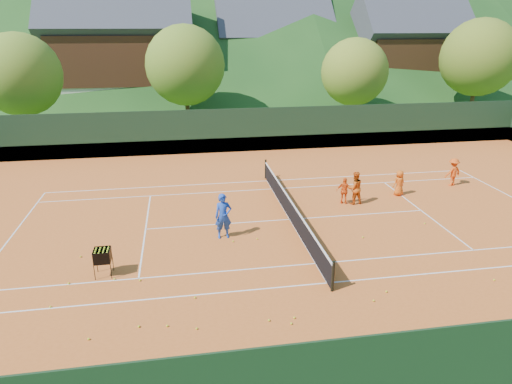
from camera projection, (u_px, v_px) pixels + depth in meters
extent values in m
plane|color=#2E571B|center=(290.00, 220.00, 20.68)|extent=(400.00, 400.00, 0.00)
cube|color=#C55920|center=(290.00, 220.00, 20.67)|extent=(40.00, 24.00, 0.02)
imported|color=#1B42B2|center=(223.00, 216.00, 18.61)|extent=(0.72, 0.49, 1.91)
imported|color=#D15512|center=(355.00, 188.00, 22.22)|extent=(0.87, 0.71, 1.64)
imported|color=#F55B15|center=(344.00, 191.00, 22.27)|extent=(0.84, 0.60, 1.32)
imported|color=#DE5A13|center=(399.00, 183.00, 23.38)|extent=(0.73, 0.57, 1.33)
imported|color=#F15415|center=(453.00, 172.00, 24.80)|extent=(1.09, 0.79, 1.52)
sphere|color=#CEDF25|center=(291.00, 323.00, 13.43)|extent=(0.07, 0.07, 0.07)
sphere|color=#CEDF25|center=(257.00, 239.00, 18.72)|extent=(0.07, 0.07, 0.07)
sphere|color=#CEDF25|center=(374.00, 301.00, 14.54)|extent=(0.07, 0.07, 0.07)
sphere|color=#CEDF25|center=(167.00, 326.00, 13.33)|extent=(0.07, 0.07, 0.07)
sphere|color=#CEDF25|center=(233.00, 241.00, 18.51)|extent=(0.07, 0.07, 0.07)
sphere|color=#CEDF25|center=(115.00, 279.00, 15.79)|extent=(0.07, 0.07, 0.07)
sphere|color=#CEDF25|center=(454.00, 337.00, 12.84)|extent=(0.07, 0.07, 0.07)
sphere|color=#CEDF25|center=(494.00, 280.00, 15.72)|extent=(0.07, 0.07, 0.07)
sphere|color=#CEDF25|center=(69.00, 283.00, 15.51)|extent=(0.07, 0.07, 0.07)
sphere|color=#CEDF25|center=(425.00, 223.00, 20.17)|extent=(0.07, 0.07, 0.07)
sphere|color=#CEDF25|center=(195.00, 297.00, 14.71)|extent=(0.07, 0.07, 0.07)
sphere|color=#CEDF25|center=(50.00, 307.00, 14.23)|extent=(0.07, 0.07, 0.07)
sphere|color=#CEDF25|center=(386.00, 292.00, 15.03)|extent=(0.07, 0.07, 0.07)
sphere|color=#CEDF25|center=(139.00, 326.00, 13.30)|extent=(0.07, 0.07, 0.07)
sphere|color=#CEDF25|center=(294.00, 318.00, 13.70)|extent=(0.07, 0.07, 0.07)
sphere|color=#CEDF25|center=(197.00, 329.00, 13.21)|extent=(0.07, 0.07, 0.07)
sphere|color=#CEDF25|center=(81.00, 257.00, 17.30)|extent=(0.07, 0.07, 0.07)
sphere|color=#CEDF25|center=(269.00, 320.00, 13.58)|extent=(0.07, 0.07, 0.07)
sphere|color=#CEDF25|center=(318.00, 263.00, 16.86)|extent=(0.07, 0.07, 0.07)
sphere|color=#CEDF25|center=(140.00, 280.00, 15.69)|extent=(0.07, 0.07, 0.07)
sphere|color=#CEDF25|center=(89.00, 339.00, 12.77)|extent=(0.07, 0.07, 0.07)
sphere|color=#CEDF25|center=(363.00, 237.00, 18.86)|extent=(0.07, 0.07, 0.07)
cube|color=silver|center=(10.00, 238.00, 18.83)|extent=(0.06, 10.97, 0.00)
cube|color=white|center=(327.00, 283.00, 15.59)|extent=(23.77, 0.06, 0.00)
cube|color=white|center=(267.00, 181.00, 25.74)|extent=(23.77, 0.06, 0.00)
cube|color=silver|center=(316.00, 263.00, 16.86)|extent=(23.77, 0.06, 0.00)
cube|color=silver|center=(272.00, 189.00, 24.48)|extent=(23.77, 0.06, 0.00)
cube|color=white|center=(146.00, 229.00, 19.68)|extent=(0.06, 8.23, 0.00)
cube|color=white|center=(421.00, 210.00, 21.66)|extent=(0.06, 8.23, 0.00)
cube|color=silver|center=(290.00, 219.00, 20.67)|extent=(12.80, 0.06, 0.00)
cube|color=white|center=(290.00, 219.00, 20.67)|extent=(0.06, 10.97, 0.00)
cube|color=black|center=(290.00, 210.00, 20.51)|extent=(0.03, 11.97, 0.90)
cube|color=white|center=(290.00, 200.00, 20.35)|extent=(0.05, 11.97, 0.06)
cylinder|color=black|center=(333.00, 276.00, 14.94)|extent=(0.10, 0.10, 1.10)
cylinder|color=black|center=(266.00, 169.00, 26.02)|extent=(0.10, 0.10, 1.10)
cube|color=black|center=(250.00, 130.00, 31.25)|extent=(40.00, 0.05, 3.00)
cube|color=#1A5C27|center=(250.00, 144.00, 31.60)|extent=(40.40, 0.05, 1.00)
cylinder|color=black|center=(95.00, 273.00, 15.71)|extent=(0.02, 0.02, 0.55)
cylinder|color=black|center=(111.00, 271.00, 15.79)|extent=(0.02, 0.02, 0.55)
cylinder|color=black|center=(97.00, 265.00, 16.21)|extent=(0.02, 0.02, 0.55)
cylinder|color=black|center=(113.00, 264.00, 16.30)|extent=(0.02, 0.02, 0.55)
cube|color=black|center=(103.00, 261.00, 15.91)|extent=(0.55, 0.55, 0.02)
cube|color=black|center=(101.00, 259.00, 15.58)|extent=(0.55, 0.02, 0.45)
cube|color=black|center=(103.00, 252.00, 16.08)|extent=(0.55, 0.02, 0.45)
cube|color=black|center=(94.00, 256.00, 15.79)|extent=(0.02, 0.55, 0.45)
cube|color=black|center=(110.00, 255.00, 15.87)|extent=(0.02, 0.55, 0.45)
sphere|color=#CCE526|center=(95.00, 254.00, 15.54)|extent=(0.07, 0.07, 0.07)
sphere|color=#CCE526|center=(95.00, 252.00, 15.67)|extent=(0.07, 0.07, 0.07)
sphere|color=#CCE526|center=(96.00, 250.00, 15.79)|extent=(0.07, 0.07, 0.07)
sphere|color=#CCE526|center=(96.00, 248.00, 15.92)|extent=(0.07, 0.07, 0.07)
sphere|color=#CCE526|center=(99.00, 253.00, 15.56)|extent=(0.07, 0.07, 0.07)
sphere|color=#CCE526|center=(99.00, 252.00, 15.69)|extent=(0.07, 0.07, 0.07)
sphere|color=#CCE526|center=(100.00, 250.00, 15.82)|extent=(0.07, 0.07, 0.07)
sphere|color=#CCE526|center=(100.00, 248.00, 15.94)|extent=(0.07, 0.07, 0.07)
sphere|color=#CCE526|center=(103.00, 253.00, 15.58)|extent=(0.07, 0.07, 0.07)
sphere|color=#CCE526|center=(103.00, 251.00, 15.71)|extent=(0.07, 0.07, 0.07)
sphere|color=#CCE526|center=(104.00, 249.00, 15.84)|extent=(0.07, 0.07, 0.07)
sphere|color=#CCE526|center=(105.00, 248.00, 15.96)|extent=(0.07, 0.07, 0.07)
sphere|color=#CCE526|center=(107.00, 253.00, 15.61)|extent=(0.07, 0.07, 0.07)
sphere|color=#CCE526|center=(108.00, 251.00, 15.73)|extent=(0.07, 0.07, 0.07)
sphere|color=#CCE526|center=(108.00, 249.00, 15.86)|extent=(0.07, 0.07, 0.07)
sphere|color=#CCE526|center=(109.00, 247.00, 15.98)|extent=(0.07, 0.07, 0.07)
cube|color=beige|center=(126.00, 96.00, 46.38)|extent=(12.00, 9.00, 2.88)
cube|color=#3A1C0F|center=(122.00, 59.00, 45.11)|extent=(12.24, 9.18, 4.48)
cube|color=#3C3C43|center=(119.00, 28.00, 44.12)|extent=(13.80, 9.93, 9.93)
cube|color=beige|center=(272.00, 89.00, 52.62)|extent=(11.00, 8.00, 2.52)
cube|color=#331E0E|center=(272.00, 60.00, 51.51)|extent=(11.22, 8.16, 3.92)
cube|color=#3D3D44|center=(273.00, 36.00, 50.62)|extent=(12.65, 8.82, 8.82)
cube|color=beige|center=(401.00, 90.00, 51.06)|extent=(10.00, 8.00, 2.70)
cube|color=#361D0E|center=(405.00, 58.00, 49.86)|extent=(10.20, 8.16, 4.20)
cube|color=#3C3C43|center=(408.00, 32.00, 48.93)|extent=(11.50, 8.82, 8.82)
cylinder|color=#3E2819|center=(28.00, 123.00, 34.39)|extent=(0.36, 0.36, 2.70)
sphere|color=#4B7920|center=(20.00, 75.00, 33.16)|extent=(6.00, 6.00, 6.00)
cylinder|color=#42281A|center=(188.00, 112.00, 38.06)|extent=(0.36, 0.36, 2.88)
sphere|color=#47751F|center=(185.00, 65.00, 36.76)|extent=(6.40, 6.40, 6.40)
cylinder|color=#3D2618|center=(352.00, 111.00, 39.37)|extent=(0.36, 0.36, 2.52)
sphere|color=#557A20|center=(354.00, 72.00, 38.23)|extent=(5.60, 5.60, 5.60)
cylinder|color=#43291B|center=(472.00, 103.00, 42.05)|extent=(0.36, 0.36, 3.06)
sphere|color=#4A6B1C|center=(479.00, 58.00, 40.67)|extent=(6.80, 6.80, 6.80)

